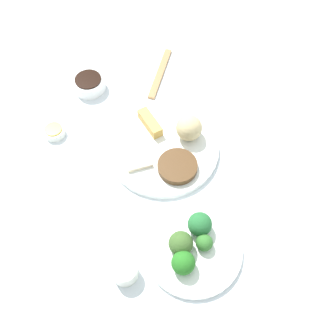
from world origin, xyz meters
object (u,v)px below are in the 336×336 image
soy_sauce_bowl (89,84)px  sauce_ramekin_hot_mustard (55,132)px  teacup (125,271)px  main_plate (163,148)px  broccoli_plate (193,250)px  chopsticks_pair (160,73)px

soy_sauce_bowl → sauce_ramekin_hot_mustard: 0.18m
teacup → sauce_ramekin_hot_mustard: bearing=165.5°
main_plate → sauce_ramekin_hot_mustard: (-0.24, -0.18, 0.00)m
soy_sauce_bowl → teacup: (0.49, -0.28, 0.00)m
broccoli_plate → teacup: 0.16m
broccoli_plate → sauce_ramekin_hot_mustard: (-0.49, -0.04, 0.00)m
teacup → chopsticks_pair: 0.61m
soy_sauce_bowl → chopsticks_pair: (0.10, 0.19, -0.01)m
broccoli_plate → sauce_ramekin_hot_mustard: bearing=-175.7°
main_plate → chopsticks_pair: size_ratio=1.43×
broccoli_plate → chopsticks_pair: broccoli_plate is taller
broccoli_plate → soy_sauce_bowl: soy_sauce_bowl is taller
soy_sauce_bowl → sauce_ramekin_hot_mustard: soy_sauce_bowl is taller
broccoli_plate → chopsticks_pair: size_ratio=1.08×
main_plate → teacup: (0.18, -0.29, 0.01)m
sauce_ramekin_hot_mustard → chopsticks_pair: size_ratio=0.27×
sauce_ramekin_hot_mustard → chopsticks_pair: 0.36m
soy_sauce_bowl → chopsticks_pair: size_ratio=0.45×
sauce_ramekin_hot_mustard → chopsticks_pair: bearing=84.8°
broccoli_plate → soy_sauce_bowl: bearing=166.4°
main_plate → teacup: bearing=-57.5°
teacup → chopsticks_pair: teacup is taller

